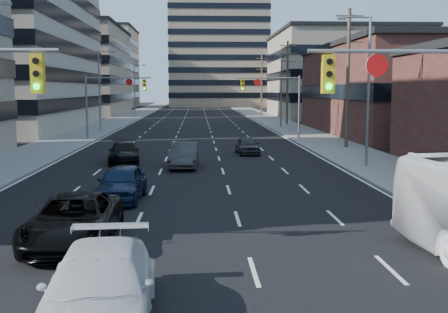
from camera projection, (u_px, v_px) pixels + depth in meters
road_surface at (196, 109)px, 137.46m from camera, size 18.00×300.00×0.02m
sidewalk_left at (149, 109)px, 136.92m from camera, size 5.00×300.00×0.15m
sidewalk_right at (243, 108)px, 137.99m from camera, size 5.00×300.00×0.15m
office_left_far at (68, 72)px, 105.64m from camera, size 20.00×30.00×16.00m
storefront_right_mid at (423, 92)px, 58.70m from camera, size 20.00×30.00×9.00m
office_right_far at (341, 76)px, 96.14m from camera, size 22.00×28.00×14.00m
apartment_tower at (218, 1)px, 154.13m from camera, size 26.00×26.00×58.00m
bg_block_left at (88, 69)px, 144.89m from camera, size 24.00×24.00×20.00m
bg_block_right at (326, 84)px, 138.24m from camera, size 22.00×22.00×12.00m
signal_near_right at (442, 103)px, 16.29m from camera, size 6.59×0.33×6.00m
signal_far_left at (111, 94)px, 52.28m from camera, size 6.09×0.33×6.00m
signal_far_right at (275, 94)px, 53.00m from camera, size 6.09×0.33×6.00m
utility_pole_block at (348, 76)px, 44.11m from camera, size 2.20×0.28×11.00m
utility_pole_midblock at (287, 81)px, 73.87m from camera, size 2.20×0.28×11.00m
utility_pole_distant at (262, 84)px, 103.62m from camera, size 2.20×0.28×11.00m
streetlight_left_mid at (101, 86)px, 61.99m from camera, size 2.03×0.22×9.00m
streetlight_left_far at (135, 87)px, 96.71m from camera, size 2.03×0.22×9.00m
streetlight_right_near at (366, 84)px, 33.20m from camera, size 2.03×0.22×9.00m
streetlight_right_far at (280, 87)px, 67.91m from camera, size 2.03×0.22×9.00m
black_pickup at (74, 220)px, 17.07m from camera, size 2.65×5.53×1.52m
white_van at (99, 290)px, 11.10m from camera, size 2.50×5.47×1.55m
sedan_blue at (121, 183)px, 23.85m from camera, size 2.02×4.55×1.52m
sedan_grey_center at (184, 155)px, 33.92m from camera, size 1.79×4.67×1.52m
sedan_black_far at (124, 153)px, 35.99m from camera, size 2.49×4.93×1.37m
sedan_grey_right at (247, 145)px, 41.07m from camera, size 1.70×3.88×1.30m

